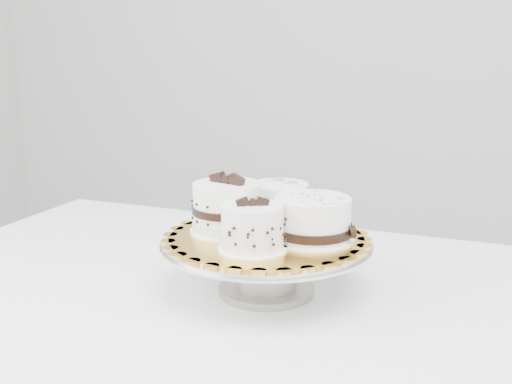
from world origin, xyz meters
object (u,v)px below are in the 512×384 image
(cake_swirl, at_px, (252,229))
(cake_ribbon, at_px, (313,220))
(cake_board, at_px, (266,238))
(cake_banded, at_px, (227,209))
(table, at_px, (235,331))
(cake_dots, at_px, (280,204))
(cake_stand, at_px, (266,256))

(cake_swirl, bearing_deg, cake_ribbon, 19.00)
(cake_board, relative_size, cake_swirl, 2.52)
(cake_board, height_order, cake_banded, cake_banded)
(cake_board, distance_m, cake_ribbon, 0.08)
(table, distance_m, cake_dots, 0.23)
(cake_stand, height_order, cake_swirl, cake_swirl)
(cake_stand, height_order, cake_ribbon, cake_ribbon)
(cake_swirl, height_order, cake_banded, cake_banded)
(cake_stand, relative_size, cake_ribbon, 2.19)
(cake_banded, distance_m, cake_dots, 0.10)
(cake_banded, bearing_deg, cake_stand, 11.65)
(cake_dots, bearing_deg, cake_board, -98.31)
(cake_board, bearing_deg, cake_swirl, -90.79)
(cake_stand, height_order, cake_board, cake_board)
(cake_stand, relative_size, cake_dots, 2.86)
(cake_swirl, relative_size, cake_ribbon, 0.80)
(cake_banded, height_order, cake_ribbon, cake_banded)
(table, xyz_separation_m, cake_swirl, (0.05, -0.07, 0.20))
(cake_banded, bearing_deg, cake_dots, 61.39)
(cake_ribbon, bearing_deg, cake_swirl, -158.03)
(cake_dots, bearing_deg, cake_swirl, -98.05)
(cake_board, relative_size, cake_dots, 2.63)
(table, relative_size, cake_dots, 10.94)
(cake_stand, relative_size, cake_swirl, 2.74)
(cake_swirl, height_order, cake_dots, cake_swirl)
(cake_ribbon, bearing_deg, cake_stand, 161.63)
(cake_stand, distance_m, cake_swirl, 0.09)
(cake_swirl, distance_m, cake_dots, 0.14)
(cake_board, height_order, cake_dots, cake_dots)
(cake_swirl, height_order, cake_ribbon, cake_swirl)
(cake_stand, bearing_deg, cake_banded, 173.58)
(cake_board, relative_size, cake_banded, 2.23)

